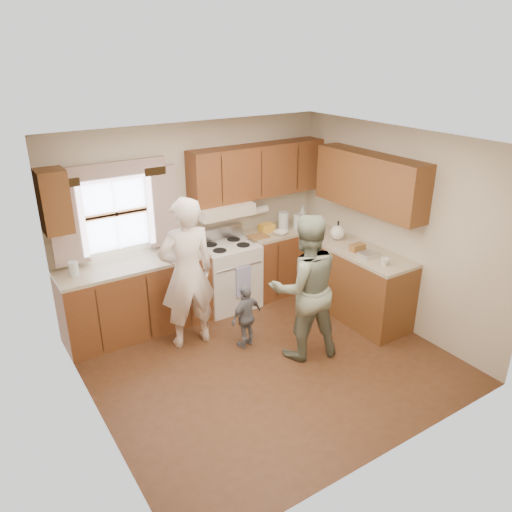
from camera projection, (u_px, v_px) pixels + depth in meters
room at (269, 262)px, 5.27m from camera, size 3.80×3.80×3.80m
kitchen_fixtures at (261, 253)px, 6.58m from camera, size 3.80×2.25×2.15m
stove at (227, 274)px, 6.84m from camera, size 0.76×0.67×1.07m
woman_left at (187, 274)px, 5.78m from camera, size 0.71×0.50×1.84m
woman_right at (305, 288)px, 5.58m from camera, size 0.98×0.86×1.72m
child at (246, 316)px, 5.91m from camera, size 0.50×0.30×0.79m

